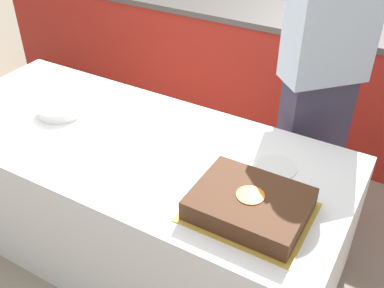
# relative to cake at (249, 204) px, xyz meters

# --- Properties ---
(ground_plane) EXTENTS (14.00, 14.00, 0.00)m
(ground_plane) POSITION_rel_cake_xyz_m (-0.70, 0.17, -0.77)
(ground_plane) COLOR gray
(back_counter) EXTENTS (4.40, 0.58, 0.92)m
(back_counter) POSITION_rel_cake_xyz_m (-0.70, 1.69, -0.31)
(back_counter) COLOR #A82319
(back_counter) RESTS_ON ground_plane
(dining_table) EXTENTS (2.11, 0.91, 0.72)m
(dining_table) POSITION_rel_cake_xyz_m (-0.70, 0.17, -0.41)
(dining_table) COLOR white
(dining_table) RESTS_ON ground_plane
(cake) EXTENTS (0.47, 0.38, 0.09)m
(cake) POSITION_rel_cake_xyz_m (0.00, 0.00, 0.00)
(cake) COLOR gold
(cake) RESTS_ON dining_table
(plate_stack) EXTENTS (0.23, 0.23, 0.05)m
(plate_stack) POSITION_rel_cake_xyz_m (-1.15, 0.19, -0.02)
(plate_stack) COLOR white
(plate_stack) RESTS_ON dining_table
(side_plate_near_cake) EXTENTS (0.18, 0.18, 0.00)m
(side_plate_near_cake) POSITION_rel_cake_xyz_m (-0.01, 0.32, -0.04)
(side_plate_near_cake) COLOR white
(side_plate_near_cake) RESTS_ON dining_table
(person_cutting_cake) EXTENTS (0.42, 0.43, 1.67)m
(person_cutting_cake) POSITION_rel_cake_xyz_m (0.00, 0.84, 0.10)
(person_cutting_cake) COLOR #383347
(person_cutting_cake) RESTS_ON ground_plane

